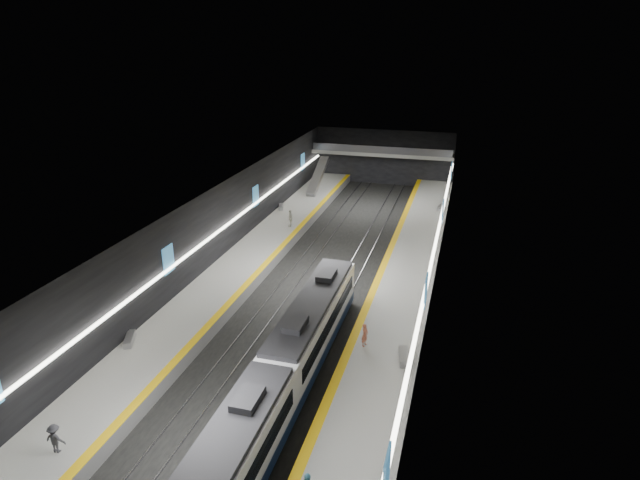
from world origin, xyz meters
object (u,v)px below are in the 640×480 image
(bench_left_far, at_px, (281,207))
(bench_right_near, at_px, (404,357))
(escalator, at_px, (318,176))
(bench_left_near, at_px, (130,339))
(train, at_px, (275,386))
(passenger_left_a, at_px, (290,218))
(bench_right_far, at_px, (440,207))
(passenger_right_a, at_px, (365,335))
(passenger_left_b, at_px, (55,439))

(bench_left_far, relative_size, bench_right_near, 0.90)
(escalator, bearing_deg, bench_left_near, -92.83)
(train, relative_size, bench_left_near, 15.83)
(bench_left_far, distance_m, passenger_left_a, 6.61)
(bench_right_far, bearing_deg, escalator, 172.89)
(bench_left_near, xyz_separation_m, passenger_right_a, (15.74, 3.99, 0.59))
(bench_left_far, distance_m, bench_right_near, 33.72)
(bench_right_far, bearing_deg, train, -92.51)
(bench_right_near, xyz_separation_m, bench_right_far, (0.11, 33.31, -0.03))
(escalator, bearing_deg, bench_right_far, -14.10)
(train, distance_m, bench_right_far, 40.29)
(bench_right_near, bearing_deg, escalator, 103.73)
(bench_right_near, distance_m, passenger_left_b, 20.61)
(escalator, relative_size, bench_left_near, 4.22)
(bench_right_far, relative_size, passenger_right_a, 1.10)
(train, height_order, escalator, escalator)
(passenger_left_a, bearing_deg, train, 2.64)
(train, height_order, bench_left_near, train)
(train, bearing_deg, bench_left_far, 109.14)
(bench_left_near, height_order, bench_right_far, bench_left_near)
(escalator, distance_m, bench_right_near, 41.00)
(bench_left_far, xyz_separation_m, bench_right_near, (18.54, -28.16, 0.03))
(train, height_order, passenger_right_a, train)
(bench_right_near, bearing_deg, bench_left_far, 113.28)
(passenger_right_a, bearing_deg, bench_left_near, 120.53)
(passenger_left_b, bearing_deg, passenger_left_a, -94.77)
(bench_left_near, height_order, passenger_left_a, passenger_left_a)
(passenger_left_a, bearing_deg, bench_left_far, -165.57)
(bench_left_near, bearing_deg, passenger_right_a, -9.57)
(bench_right_near, distance_m, bench_right_far, 33.31)
(escalator, bearing_deg, bench_left_far, -102.11)
(bench_left_near, bearing_deg, train, -39.80)
(escalator, xyz_separation_m, passenger_right_a, (13.74, -36.47, -1.08))
(train, relative_size, bench_right_near, 14.82)
(bench_left_far, xyz_separation_m, passenger_right_a, (15.74, -27.15, 0.60))
(bench_left_far, bearing_deg, bench_right_far, -3.52)
(passenger_left_a, bearing_deg, escalator, 170.03)
(bench_left_far, bearing_deg, train, -89.81)
(train, bearing_deg, bench_right_near, 44.47)
(escalator, distance_m, passenger_left_a, 15.15)
(bench_left_far, bearing_deg, escalator, 58.95)
(bench_left_far, relative_size, bench_right_far, 1.00)
(bench_right_far, relative_size, passenger_left_a, 0.94)
(bench_right_near, bearing_deg, passenger_left_b, -150.94)
(bench_left_near, relative_size, passenger_left_a, 0.99)
(bench_left_near, bearing_deg, passenger_left_a, 59.10)
(passenger_left_a, bearing_deg, bench_right_near, 20.05)
(passenger_left_a, bearing_deg, bench_left_near, -21.51)
(bench_left_near, height_order, passenger_right_a, passenger_right_a)
(escalator, relative_size, bench_right_near, 3.95)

